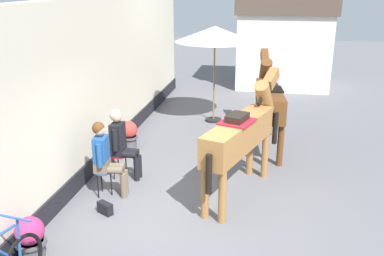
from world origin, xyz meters
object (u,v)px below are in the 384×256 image
Objects in this scene: seated_visitor_far at (121,141)px; flower_planter_farthest at (129,134)px; seated_visitor_near at (105,155)px; saddled_horse_far at (269,99)px; cafe_parasol at (215,35)px; saddled_horse_near at (242,133)px; satchel_bag at (105,208)px; flower_planter_nearest at (30,238)px.

seated_visitor_far is 2.17× the size of flower_planter_farthest.
seated_visitor_near is at bearing -92.09° from seated_visitor_far.
seated_visitor_near is at bearing -133.08° from saddled_horse_far.
seated_visitor_far is 3.56m from saddled_horse_far.
flower_planter_farthest is 3.51m from cafe_parasol.
seated_visitor_far is (0.03, 0.75, 0.00)m from seated_visitor_near.
saddled_horse_near reaches higher than satchel_bag.
satchel_bag is (-2.58, -3.62, -1.06)m from saddled_horse_far.
cafe_parasol reaches higher than flower_planter_nearest.
satchel_bag is (0.20, -0.64, -0.68)m from seated_visitor_near.
seated_visitor_near is 4.09m from saddled_horse_far.
flower_planter_nearest is at bearing -122.22° from saddled_horse_far.
seated_visitor_near is 4.96× the size of satchel_bag.
cafe_parasol is (1.30, 4.66, 1.59)m from seated_visitor_near.
saddled_horse_near is at bearing -75.69° from cafe_parasol.
seated_visitor_near is 0.95m from satchel_bag.
flower_planter_nearest is at bearing -89.78° from flower_planter_farthest.
seated_visitor_near is 5.09m from cafe_parasol.
satchel_bag is (0.18, -1.40, -0.68)m from seated_visitor_far.
seated_visitor_near is 2.44m from saddled_horse_near.
seated_visitor_near is at bearing -167.16° from saddled_horse_near.
cafe_parasol is (1.27, 3.90, 1.59)m from seated_visitor_far.
saddled_horse_near and saddled_horse_far have the same top height.
seated_visitor_far is at bearing -108.03° from cafe_parasol.
seated_visitor_near is 2.38m from flower_planter_farthest.
saddled_horse_far is (2.76, 2.22, 0.38)m from seated_visitor_far.
seated_visitor_near and seated_visitor_far have the same top height.
flower_planter_farthest is at bearing 103.90° from seated_visitor_far.
cafe_parasol reaches higher than satchel_bag.
cafe_parasol reaches higher than saddled_horse_near.
cafe_parasol reaches higher than saddled_horse_far.
saddled_horse_near is at bearing 43.10° from flower_planter_nearest.
flower_planter_nearest is at bearing -97.68° from seated_visitor_far.
cafe_parasol is at bearing 74.43° from seated_visitor_near.
saddled_horse_near reaches higher than flower_planter_nearest.
saddled_horse_near is at bearing 58.21° from satchel_bag.
flower_planter_nearest is 1.00× the size of flower_planter_farthest.
saddled_horse_far is (2.78, 2.98, 0.38)m from seated_visitor_near.
seated_visitor_far is 0.54× the size of cafe_parasol.
flower_planter_nearest is at bearing -99.77° from seated_visitor_near.
seated_visitor_far is at bearing 126.65° from satchel_bag.
seated_visitor_far is at bearing 174.61° from saddled_horse_near.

